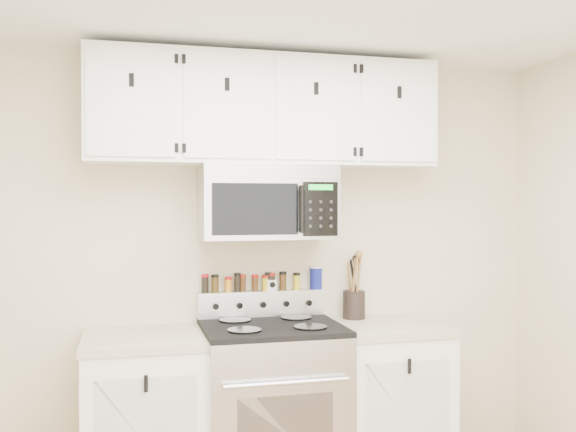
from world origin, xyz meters
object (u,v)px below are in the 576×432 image
Objects in this scene: range at (272,408)px; salt_canister at (316,278)px; utensil_crock at (354,302)px; microwave at (267,202)px.

range is 8.01× the size of salt_canister.
utensil_crock is 0.28m from salt_canister.
salt_canister is at bearing 24.61° from microwave.
microwave is at bearing -170.44° from utensil_crock.
utensil_crock is at bearing 21.46° from range.
utensil_crock is (0.56, 0.22, 0.53)m from range.
utensil_crock is 2.86× the size of salt_canister.
range is at bearing -90.23° from microwave.
utensil_crock is (0.56, 0.09, -0.61)m from microwave.
microwave is 1.93× the size of utensil_crock.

